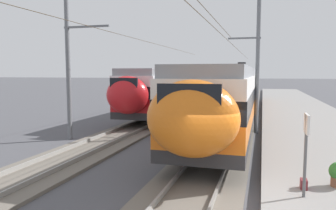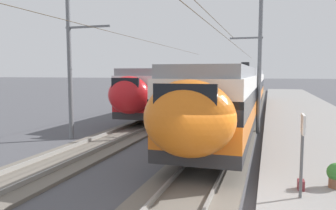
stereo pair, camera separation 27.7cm
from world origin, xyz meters
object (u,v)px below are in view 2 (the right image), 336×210
at_px(platform_sign, 303,137).
at_px(train_far_track, 189,86).
at_px(train_near_platform, 240,90).
at_px(catenary_mast_mid, 258,63).
at_px(handbag_near_sign, 301,185).
at_px(catenary_mast_far_side, 73,65).

bearing_deg(platform_sign, train_far_track, 20.13).
relative_size(train_near_platform, catenary_mast_mid, 0.77).
bearing_deg(handbag_near_sign, train_far_track, 20.80).
bearing_deg(train_far_track, platform_sign, -159.87).
relative_size(train_near_platform, catenary_mast_far_side, 0.77).
bearing_deg(train_near_platform, catenary_mast_mid, -165.50).
bearing_deg(handbag_near_sign, catenary_mast_mid, 8.88).
bearing_deg(train_near_platform, handbag_near_sign, -169.09).
bearing_deg(train_far_track, catenary_mast_mid, -150.81).
height_order(train_near_platform, catenary_mast_mid, catenary_mast_mid).
distance_m(platform_sign, handbag_near_sign, 1.61).
xyz_separation_m(train_near_platform, train_far_track, (7.19, 5.73, -0.00)).
xyz_separation_m(train_near_platform, handbag_near_sign, (-16.03, -3.09, -1.77)).
xyz_separation_m(platform_sign, handbag_near_sign, (0.65, -0.07, -1.47)).
distance_m(train_near_platform, handbag_near_sign, 16.42).
relative_size(platform_sign, handbag_near_sign, 5.47).
height_order(train_far_track, platform_sign, train_far_track).
relative_size(train_near_platform, handbag_near_sign, 86.42).
xyz_separation_m(train_far_track, catenary_mast_mid, (-12.91, -7.21, 1.91)).
height_order(train_near_platform, platform_sign, train_near_platform).
distance_m(train_near_platform, catenary_mast_far_side, 13.22).
bearing_deg(train_far_track, train_near_platform, -141.43).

